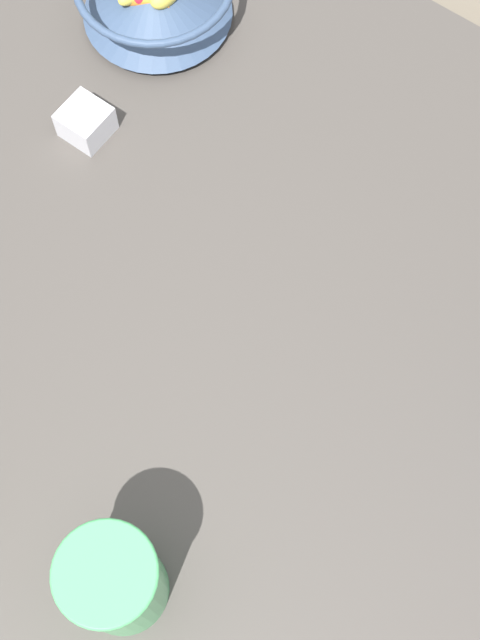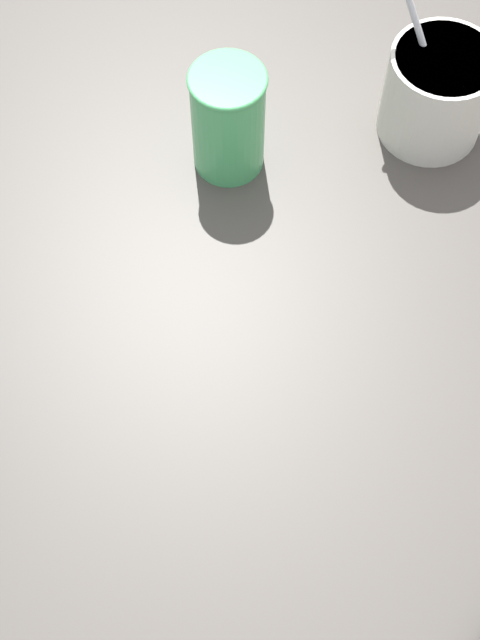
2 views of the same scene
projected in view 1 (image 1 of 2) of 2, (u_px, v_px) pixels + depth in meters
ground_plane at (233, 412)px, 0.97m from camera, size 6.00×6.00×0.00m
countertop at (233, 407)px, 0.95m from camera, size 1.15×1.15×0.04m
drinking_cup at (115, 581)px, 0.79m from camera, size 0.09×0.09×0.14m
spice_jar at (86, 123)px, 1.03m from camera, size 0.05×0.05×0.04m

